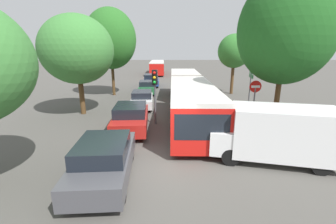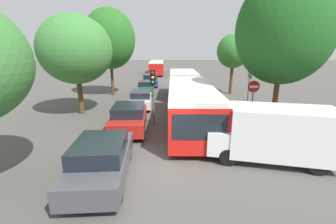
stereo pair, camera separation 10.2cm
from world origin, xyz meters
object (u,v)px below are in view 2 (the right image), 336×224
city_bus_rear (158,67)px  queued_car_white (142,99)px  queued_car_blue (151,80)px  tree_right_mid (235,52)px  tree_left_mid (77,50)px  direction_sign_post (251,77)px  tree_left_far (111,39)px  queued_car_red (130,117)px  queued_car_green (147,87)px  articulated_bus (187,92)px  traffic_light (154,85)px  queued_car_graphite (102,159)px  tree_right_near (285,30)px  no_entry_sign (254,97)px  white_van (276,133)px

city_bus_rear → queued_car_white: size_ratio=2.84×
queued_car_blue → tree_right_mid: 11.01m
queued_car_white → tree_left_mid: size_ratio=0.58×
queued_car_blue → direction_sign_post: 14.70m
tree_left_far → tree_right_mid: tree_left_far is taller
queued_car_red → queued_car_green: size_ratio=1.11×
queued_car_red → tree_left_mid: size_ratio=0.65×
articulated_bus → traffic_light: (-2.32, -3.32, 1.04)m
traffic_light → tree_right_mid: bearing=150.5°
queued_car_graphite → direction_sign_post: size_ratio=1.24×
queued_car_graphite → tree_right_near: size_ratio=0.52×
queued_car_red → queued_car_white: queued_car_red is taller
tree_left_mid → tree_right_near: tree_right_near is taller
queued_car_green → no_entry_sign: 13.14m
tree_right_mid → queued_car_blue: bearing=150.1°
queued_car_green → tree_left_mid: bearing=149.7°
white_van → queued_car_green: bearing=-53.1°
direction_sign_post → tree_right_near: (0.01, -4.43, 3.02)m
queued_car_white → white_van: bearing=-147.6°
queued_car_blue → traffic_light: 15.67m
queued_car_blue → tree_left_mid: tree_left_mid is taller
queued_car_white → queued_car_blue: (-0.08, 11.28, 0.09)m
queued_car_white → direction_sign_post: bearing=-97.3°
city_bus_rear → direction_sign_post: direction_sign_post is taller
queued_car_blue → tree_left_mid: size_ratio=0.65×
queued_car_graphite → tree_right_mid: size_ratio=0.72×
city_bus_rear → queued_car_blue: city_bus_rear is taller
white_van → tree_left_far: 18.16m
articulated_bus → queued_car_blue: 12.75m
queued_car_blue → tree_right_near: tree_right_near is taller
queued_car_red → tree_left_far: bearing=14.5°
white_van → tree_left_mid: 13.42m
queued_car_red → white_van: size_ratio=0.85×
queued_car_white → traffic_light: (1.30, -4.23, 1.81)m
no_entry_sign → tree_right_near: 3.92m
queued_car_green → tree_right_near: 14.84m
queued_car_graphite → tree_left_mid: bearing=20.9°
queued_car_graphite → direction_sign_post: (8.66, 10.01, 1.80)m
queued_car_red → queued_car_green: 11.42m
no_entry_sign → direction_sign_post: size_ratio=0.78×
queued_car_red → tree_right_mid: (9.01, 11.45, 3.56)m
city_bus_rear → queued_car_red: city_bus_rear is taller
tree_right_near → tree_right_mid: tree_right_near is taller
city_bus_rear → tree_right_near: bearing=-166.3°
traffic_light → queued_car_red: bearing=-42.9°
articulated_bus → queued_car_red: bearing=-38.5°
city_bus_rear → tree_left_mid: tree_left_mid is taller
tree_left_mid → direction_sign_post: bearing=6.0°
white_van → queued_car_graphite: bearing=24.5°
queued_car_green → tree_left_far: (-3.38, -0.79, 4.88)m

